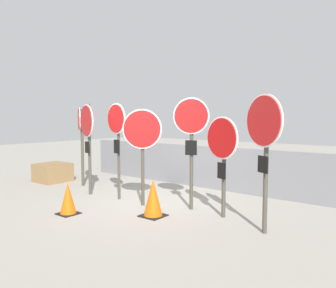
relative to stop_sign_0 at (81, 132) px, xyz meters
The scene contains 12 objects.
ground_plane 3.35m from the stop_sign_0, ahead, with size 40.00×40.00×0.00m, color gray.
fence_back 3.72m from the stop_sign_0, 34.92° to the left, with size 8.83×0.12×1.20m.
stop_sign_0 is the anchor object (origin of this frame).
stop_sign_1 1.21m from the stop_sign_0, 28.66° to the right, with size 0.82×0.29×2.37m.
stop_sign_2 2.09m from the stop_sign_0, 12.76° to the right, with size 0.74×0.18×2.36m.
stop_sign_3 2.97m from the stop_sign_0, ahead, with size 0.75×0.52×2.20m.
stop_sign_4 3.98m from the stop_sign_0, ahead, with size 0.72×0.35×2.44m.
stop_sign_5 4.79m from the stop_sign_0, ahead, with size 0.82×0.28×2.03m.
stop_sign_6 5.82m from the stop_sign_0, ahead, with size 0.81×0.46×2.41m.
traffic_cone_0 3.96m from the stop_sign_0, 14.96° to the right, with size 0.47×0.47×0.77m.
traffic_cone_1 3.17m from the stop_sign_0, 42.36° to the right, with size 0.40×0.40×0.67m.
storage_crate 1.85m from the stop_sign_0, behind, with size 0.92×0.94×0.57m.
Camera 1 is at (5.00, -5.75, 2.00)m, focal length 35.00 mm.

